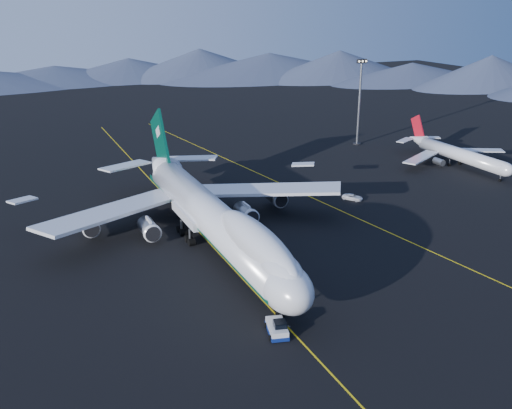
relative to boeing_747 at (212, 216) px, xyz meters
name	(u,v)px	position (x,y,z in m)	size (l,w,h in m)	color
ground	(213,247)	(0.00, -0.03, -5.81)	(500.00, 500.00, 0.00)	black
taxiway_line_main	(213,247)	(0.00, -0.03, -5.80)	(0.25, 220.00, 0.01)	yellow
taxiway_line_side	(329,205)	(30.00, 9.97, -5.80)	(0.25, 200.00, 0.01)	yellow
boeing_747	(212,216)	(0.00, 0.00, 0.00)	(59.62, 72.43, 19.37)	silver
pushback_tug	(277,329)	(-1.94, -29.53, -5.18)	(3.53, 5.09, 2.03)	silver
second_jet	(457,154)	(76.32, 22.81, -2.58)	(33.29, 37.61, 10.70)	silver
service_van	(353,197)	(36.48, 10.99, -5.19)	(2.06, 4.48, 1.24)	white
floodlight_mast	(359,102)	(65.97, 53.38, 6.90)	(3.10, 2.33, 25.10)	black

